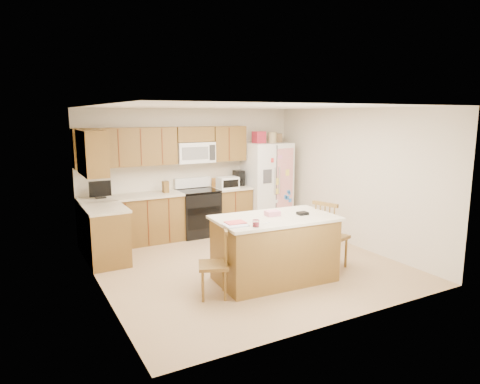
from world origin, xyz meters
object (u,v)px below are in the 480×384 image
refrigerator (267,184)px  windsor_chair_right (330,236)px  stove (198,212)px  windsor_chair_left (215,265)px  windsor_chair_back (246,241)px  island (274,248)px

refrigerator → windsor_chair_right: 2.72m
stove → windsor_chair_right: (1.08, -2.71, 0.03)m
windsor_chair_right → refrigerator: bearing=79.4°
windsor_chair_left → windsor_chair_right: windsor_chair_right is taller
stove → windsor_chair_left: (-0.96, -2.84, -0.03)m
windsor_chair_left → windsor_chair_back: size_ratio=1.08×
stove → island: stove is taller
refrigerator → island: (-1.53, -2.66, -0.44)m
island → windsor_chair_left: island is taller
refrigerator → island: 3.10m
island → windsor_chair_left: bearing=-173.6°
stove → island: 2.72m
island → windsor_chair_back: size_ratio=2.06×
stove → windsor_chair_back: bearing=-91.1°
island → windsor_chair_left: size_ratio=1.91×
stove → refrigerator: 1.63m
refrigerator → windsor_chair_back: 2.58m
windsor_chair_right → windsor_chair_left: bearing=-176.4°
island → windsor_chair_right: 1.04m
island → refrigerator: bearing=60.1°
island → windsor_chair_right: bearing=0.8°
stove → island: size_ratio=0.63×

